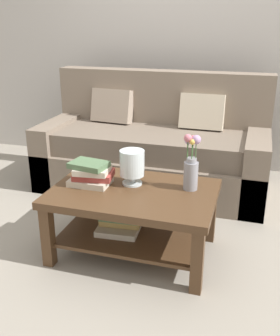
% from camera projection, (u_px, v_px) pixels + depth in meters
% --- Properties ---
extents(ground_plane, '(10.00, 10.00, 0.00)m').
position_uv_depth(ground_plane, '(142.00, 229.00, 3.02)').
color(ground_plane, gray).
extents(back_wall, '(6.40, 0.12, 2.70)m').
position_uv_depth(back_wall, '(188.00, 36.00, 4.01)').
color(back_wall, '#BCB7B2').
rests_on(back_wall, ground).
extents(couch, '(2.07, 0.90, 1.06)m').
position_uv_depth(couch, '(154.00, 149.00, 3.70)').
color(couch, '#7A6B5B').
rests_on(couch, ground).
extents(coffee_table, '(1.07, 0.72, 0.47)m').
position_uv_depth(coffee_table, '(132.00, 208.00, 2.62)').
color(coffee_table, '#4C331E').
rests_on(coffee_table, ground).
extents(book_stack_main, '(0.29, 0.25, 0.16)m').
position_uv_depth(book_stack_main, '(91.00, 173.00, 2.63)').
color(book_stack_main, beige).
rests_on(book_stack_main, coffee_table).
extents(glass_hurricane_vase, '(0.17, 0.17, 0.24)m').
position_uv_depth(glass_hurricane_vase, '(132.00, 164.00, 2.61)').
color(glass_hurricane_vase, silver).
rests_on(glass_hurricane_vase, coffee_table).
extents(flower_pitcher, '(0.11, 0.10, 0.38)m').
position_uv_depth(flower_pitcher, '(191.00, 166.00, 2.53)').
color(flower_pitcher, gray).
rests_on(flower_pitcher, coffee_table).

